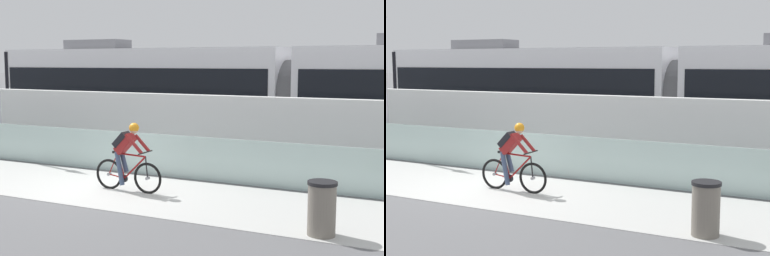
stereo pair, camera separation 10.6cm
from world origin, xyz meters
TOP-DOWN VIEW (x-y plane):
  - ground_plane at (0.00, 0.00)m, footprint 200.00×200.00m
  - bike_path_deck at (0.00, 0.00)m, footprint 32.00×3.20m
  - glass_parapet at (0.00, 1.85)m, footprint 32.00×0.05m
  - concrete_barrier_wall at (0.00, 3.65)m, footprint 32.00×0.36m
  - tram_rail_near at (0.00, 6.13)m, footprint 32.00×0.08m
  - tram_rail_far at (0.00, 7.57)m, footprint 32.00×0.08m
  - tram at (2.57, 6.85)m, footprint 22.56×2.54m
  - cyclist_on_bike at (0.64, -0.00)m, footprint 1.77×0.58m
  - trash_bin at (5.40, -1.25)m, footprint 0.51×0.51m

SIDE VIEW (x-z plane):
  - ground_plane at x=0.00m, z-range 0.00..0.00m
  - tram_rail_near at x=0.00m, z-range 0.00..0.01m
  - tram_rail_far at x=0.00m, z-range 0.00..0.01m
  - bike_path_deck at x=0.00m, z-range 0.00..0.01m
  - trash_bin at x=5.40m, z-range 0.00..0.96m
  - glass_parapet at x=0.00m, z-range 0.00..1.10m
  - cyclist_on_bike at x=0.64m, z-range -0.01..1.60m
  - concrete_barrier_wall at x=0.00m, z-range 0.00..2.04m
  - tram at x=2.57m, z-range -0.01..3.80m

